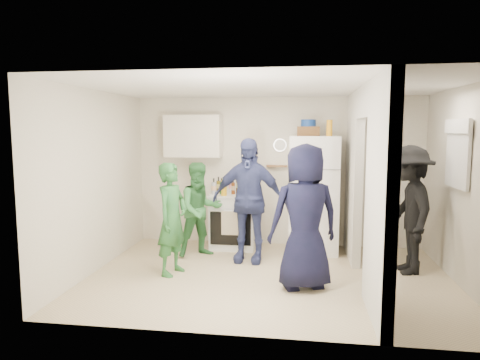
{
  "coord_description": "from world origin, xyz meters",
  "views": [
    {
      "loc": [
        0.4,
        -5.53,
        1.95
      ],
      "look_at": [
        -0.45,
        0.4,
        1.25
      ],
      "focal_mm": 32.0,
      "sensor_mm": 36.0,
      "label": 1
    }
  ],
  "objects_px": {
    "person_navy": "(304,217)",
    "wicker_basket": "(308,131)",
    "stove": "(234,221)",
    "person_denim": "(248,200)",
    "blue_bowl": "(308,123)",
    "yellow_cup_stack_top": "(329,128)",
    "person_green_left": "(172,219)",
    "fridge": "(313,194)",
    "person_nook": "(409,210)",
    "person_green_center": "(200,210)"
  },
  "relations": [
    {
      "from": "person_navy",
      "to": "wicker_basket",
      "type": "bearing_deg",
      "value": -111.66
    },
    {
      "from": "wicker_basket",
      "to": "person_navy",
      "type": "height_order",
      "value": "wicker_basket"
    },
    {
      "from": "stove",
      "to": "person_denim",
      "type": "xyz_separation_m",
      "value": [
        0.33,
        -0.71,
        0.47
      ]
    },
    {
      "from": "blue_bowl",
      "to": "yellow_cup_stack_top",
      "type": "relative_size",
      "value": 0.96
    },
    {
      "from": "stove",
      "to": "person_navy",
      "type": "height_order",
      "value": "person_navy"
    },
    {
      "from": "person_green_left",
      "to": "person_denim",
      "type": "xyz_separation_m",
      "value": [
        0.94,
        0.72,
        0.16
      ]
    },
    {
      "from": "yellow_cup_stack_top",
      "to": "person_green_left",
      "type": "height_order",
      "value": "yellow_cup_stack_top"
    },
    {
      "from": "fridge",
      "to": "person_green_left",
      "type": "bearing_deg",
      "value": -143.99
    },
    {
      "from": "fridge",
      "to": "person_nook",
      "type": "distance_m",
      "value": 1.54
    },
    {
      "from": "person_navy",
      "to": "person_green_left",
      "type": "bearing_deg",
      "value": -28.97
    },
    {
      "from": "wicker_basket",
      "to": "person_navy",
      "type": "xyz_separation_m",
      "value": [
        -0.05,
        -1.72,
        -1.04
      ]
    },
    {
      "from": "fridge",
      "to": "yellow_cup_stack_top",
      "type": "distance_m",
      "value": 1.08
    },
    {
      "from": "yellow_cup_stack_top",
      "to": "person_nook",
      "type": "height_order",
      "value": "yellow_cup_stack_top"
    },
    {
      "from": "person_nook",
      "to": "wicker_basket",
      "type": "bearing_deg",
      "value": -127.72
    },
    {
      "from": "yellow_cup_stack_top",
      "to": "blue_bowl",
      "type": "bearing_deg",
      "value": 154.89
    },
    {
      "from": "blue_bowl",
      "to": "yellow_cup_stack_top",
      "type": "distance_m",
      "value": 0.36
    },
    {
      "from": "fridge",
      "to": "person_green_left",
      "type": "distance_m",
      "value": 2.38
    },
    {
      "from": "person_nook",
      "to": "person_denim",
      "type": "bearing_deg",
      "value": -98.52
    },
    {
      "from": "blue_bowl",
      "to": "person_navy",
      "type": "xyz_separation_m",
      "value": [
        -0.05,
        -1.72,
        -1.17
      ]
    },
    {
      "from": "fridge",
      "to": "wicker_basket",
      "type": "xyz_separation_m",
      "value": [
        -0.1,
        0.05,
        1.0
      ]
    },
    {
      "from": "fridge",
      "to": "person_green_left",
      "type": "relative_size",
      "value": 1.22
    },
    {
      "from": "person_green_center",
      "to": "person_green_left",
      "type": "bearing_deg",
      "value": -133.64
    },
    {
      "from": "person_green_left",
      "to": "yellow_cup_stack_top",
      "type": "bearing_deg",
      "value": -42.66
    },
    {
      "from": "yellow_cup_stack_top",
      "to": "wicker_basket",
      "type": "bearing_deg",
      "value": 154.89
    },
    {
      "from": "person_green_center",
      "to": "person_nook",
      "type": "xyz_separation_m",
      "value": [
        3.0,
        -0.36,
        0.15
      ]
    },
    {
      "from": "person_green_left",
      "to": "person_green_center",
      "type": "bearing_deg",
      "value": 4.63
    },
    {
      "from": "person_navy",
      "to": "person_denim",
      "type": "bearing_deg",
      "value": -70.45
    },
    {
      "from": "person_green_left",
      "to": "person_nook",
      "type": "xyz_separation_m",
      "value": [
        3.17,
        0.51,
        0.11
      ]
    },
    {
      "from": "stove",
      "to": "fridge",
      "type": "height_order",
      "value": "fridge"
    },
    {
      "from": "yellow_cup_stack_top",
      "to": "person_navy",
      "type": "height_order",
      "value": "yellow_cup_stack_top"
    },
    {
      "from": "stove",
      "to": "blue_bowl",
      "type": "height_order",
      "value": "blue_bowl"
    },
    {
      "from": "person_denim",
      "to": "person_nook",
      "type": "relative_size",
      "value": 1.05
    },
    {
      "from": "fridge",
      "to": "person_green_center",
      "type": "xyz_separation_m",
      "value": [
        -1.74,
        -0.52,
        -0.2
      ]
    },
    {
      "from": "fridge",
      "to": "person_green_center",
      "type": "bearing_deg",
      "value": -163.4
    },
    {
      "from": "fridge",
      "to": "person_navy",
      "type": "bearing_deg",
      "value": -95.24
    },
    {
      "from": "person_green_left",
      "to": "stove",
      "type": "bearing_deg",
      "value": -7.2
    },
    {
      "from": "person_denim",
      "to": "wicker_basket",
      "type": "bearing_deg",
      "value": 45.57
    },
    {
      "from": "stove",
      "to": "person_denim",
      "type": "relative_size",
      "value": 0.49
    },
    {
      "from": "wicker_basket",
      "to": "yellow_cup_stack_top",
      "type": "xyz_separation_m",
      "value": [
        0.32,
        -0.15,
        0.05
      ]
    },
    {
      "from": "blue_bowl",
      "to": "person_green_left",
      "type": "xyz_separation_m",
      "value": [
        -1.82,
        -1.44,
        -1.3
      ]
    },
    {
      "from": "fridge",
      "to": "person_green_center",
      "type": "height_order",
      "value": "fridge"
    },
    {
      "from": "fridge",
      "to": "person_navy",
      "type": "relative_size",
      "value": 1.04
    },
    {
      "from": "blue_bowl",
      "to": "person_denim",
      "type": "height_order",
      "value": "blue_bowl"
    },
    {
      "from": "wicker_basket",
      "to": "person_denim",
      "type": "distance_m",
      "value": 1.52
    },
    {
      "from": "yellow_cup_stack_top",
      "to": "person_green_left",
      "type": "distance_m",
      "value": 2.78
    },
    {
      "from": "wicker_basket",
      "to": "person_denim",
      "type": "bearing_deg",
      "value": -140.36
    },
    {
      "from": "stove",
      "to": "person_green_center",
      "type": "xyz_separation_m",
      "value": [
        -0.44,
        -0.55,
        0.28
      ]
    },
    {
      "from": "fridge",
      "to": "wicker_basket",
      "type": "relative_size",
      "value": 5.31
    },
    {
      "from": "stove",
      "to": "person_green_left",
      "type": "height_order",
      "value": "person_green_left"
    },
    {
      "from": "fridge",
      "to": "blue_bowl",
      "type": "relative_size",
      "value": 7.74
    }
  ]
}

